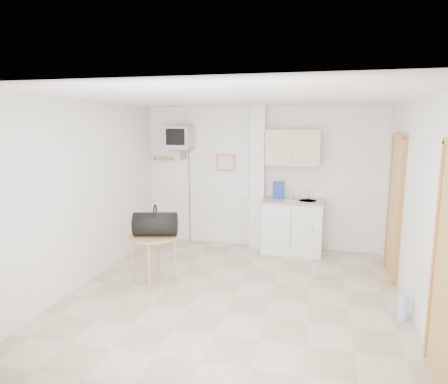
% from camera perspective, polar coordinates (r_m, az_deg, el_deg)
% --- Properties ---
extents(ground, '(4.50, 4.50, 0.00)m').
position_cam_1_polar(ground, '(5.34, 1.58, -14.57)').
color(ground, '#BEB19B').
rests_on(ground, ground).
extents(room_envelope, '(4.24, 4.54, 2.55)m').
position_cam_1_polar(room_envelope, '(4.95, 4.60, 2.07)').
color(room_envelope, white).
rests_on(room_envelope, ground).
extents(kitchenette, '(1.03, 0.58, 2.10)m').
position_cam_1_polar(kitchenette, '(6.92, 9.72, -2.01)').
color(kitchenette, white).
rests_on(kitchenette, ground).
extents(crt_television, '(0.44, 0.45, 2.15)m').
position_cam_1_polar(crt_television, '(7.22, -6.38, 7.61)').
color(crt_television, slate).
rests_on(crt_television, ground).
extents(round_table, '(0.66, 0.66, 0.70)m').
position_cam_1_polar(round_table, '(5.55, -10.08, -6.99)').
color(round_table, '#B87C47').
rests_on(round_table, ground).
extents(duffel_bag, '(0.64, 0.45, 0.43)m').
position_cam_1_polar(duffel_bag, '(5.47, -9.78, -4.51)').
color(duffel_bag, black).
rests_on(duffel_bag, round_table).
extents(water_bottle, '(0.11, 0.11, 0.32)m').
position_cam_1_polar(water_bottle, '(5.10, 24.22, -14.88)').
color(water_bottle, '#A4BCDA').
rests_on(water_bottle, ground).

